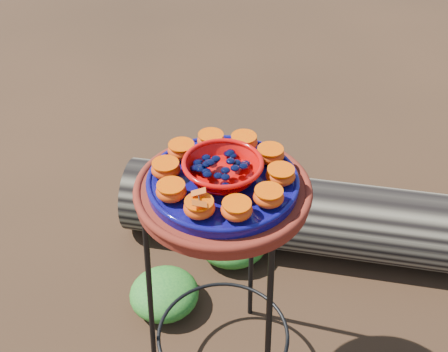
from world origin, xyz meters
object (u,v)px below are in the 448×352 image
at_px(plant_stand, 223,291).
at_px(red_bowl, 223,170).
at_px(terracotta_saucer, 223,192).
at_px(cobalt_plate, 223,183).
at_px(driftwood_log, 323,218).

bearing_deg(plant_stand, red_bowl, 0.00).
relative_size(terracotta_saucer, cobalt_plate, 1.17).
xyz_separation_m(plant_stand, cobalt_plate, (0.00, 0.00, 0.40)).
bearing_deg(cobalt_plate, driftwood_log, 79.49).
xyz_separation_m(terracotta_saucer, cobalt_plate, (0.00, 0.00, 0.03)).
relative_size(plant_stand, red_bowl, 3.83).
bearing_deg(driftwood_log, plant_stand, -100.51).
relative_size(plant_stand, driftwood_log, 0.45).
bearing_deg(red_bowl, cobalt_plate, 0.00).
bearing_deg(terracotta_saucer, driftwood_log, 79.49).
xyz_separation_m(terracotta_saucer, red_bowl, (0.00, 0.00, 0.07)).
height_order(cobalt_plate, driftwood_log, cobalt_plate).
bearing_deg(driftwood_log, terracotta_saucer, -100.51).
distance_m(terracotta_saucer, cobalt_plate, 0.03).
distance_m(terracotta_saucer, driftwood_log, 0.87).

